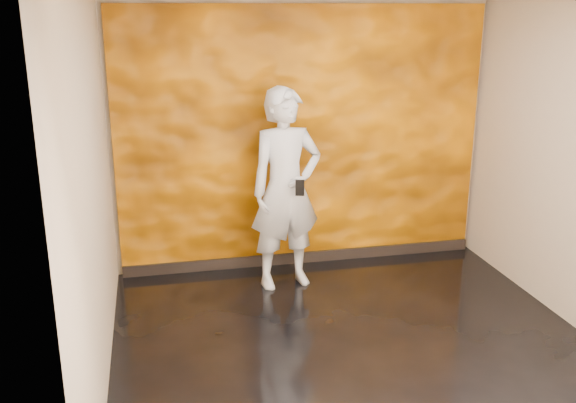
% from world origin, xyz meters
% --- Properties ---
extents(room, '(4.02, 4.02, 2.81)m').
position_xyz_m(room, '(0.00, 0.00, 1.40)').
color(room, black).
rests_on(room, ground).
extents(feature_wall, '(3.90, 0.06, 2.75)m').
position_xyz_m(feature_wall, '(0.00, 1.96, 1.38)').
color(feature_wall, '#FF8F01').
rests_on(feature_wall, ground).
extents(baseboard, '(3.90, 0.04, 0.12)m').
position_xyz_m(baseboard, '(0.00, 1.92, 0.06)').
color(baseboard, black).
rests_on(baseboard, ground).
extents(man, '(0.80, 0.60, 2.01)m').
position_xyz_m(man, '(-0.30, 1.41, 1.00)').
color(man, '#A5AAB4').
rests_on(man, ground).
extents(phone, '(0.08, 0.04, 0.16)m').
position_xyz_m(phone, '(-0.23, 1.14, 1.09)').
color(phone, black).
rests_on(phone, man).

